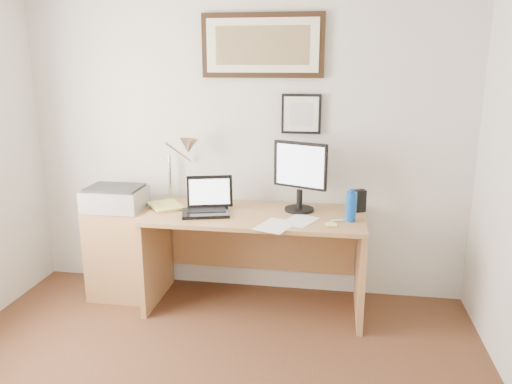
% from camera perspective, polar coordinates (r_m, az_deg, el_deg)
% --- Properties ---
extents(wall_back, '(3.50, 0.02, 2.50)m').
position_cam_1_polar(wall_back, '(3.94, -1.42, 6.16)').
color(wall_back, silver).
rests_on(wall_back, ground).
extents(side_cabinet, '(0.50, 0.40, 0.73)m').
position_cam_1_polar(side_cabinet, '(4.14, -14.86, -6.60)').
color(side_cabinet, '#A07143').
rests_on(side_cabinet, floor).
extents(water_bottle, '(0.07, 0.07, 0.21)m').
position_cam_1_polar(water_bottle, '(3.54, 10.82, -1.65)').
color(water_bottle, '#0D46AE').
rests_on(water_bottle, desk).
extents(bottle_cap, '(0.04, 0.04, 0.02)m').
position_cam_1_polar(bottle_cap, '(3.51, 10.91, 0.16)').
color(bottle_cap, '#0D46AE').
rests_on(bottle_cap, water_bottle).
extents(speaker, '(0.09, 0.09, 0.16)m').
position_cam_1_polar(speaker, '(3.79, 11.80, -0.98)').
color(speaker, black).
rests_on(speaker, desk).
extents(paper_sheet_a, '(0.30, 0.36, 0.00)m').
position_cam_1_polar(paper_sheet_a, '(3.41, 2.23, -3.85)').
color(paper_sheet_a, white).
rests_on(paper_sheet_a, desk).
extents(paper_sheet_b, '(0.29, 0.33, 0.00)m').
position_cam_1_polar(paper_sheet_b, '(3.52, 5.03, -3.27)').
color(paper_sheet_b, white).
rests_on(paper_sheet_b, desk).
extents(sticky_pad, '(0.09, 0.09, 0.01)m').
position_cam_1_polar(sticky_pad, '(3.45, 8.58, -3.69)').
color(sticky_pad, '#EEE371').
rests_on(sticky_pad, desk).
extents(marker_pen, '(0.14, 0.06, 0.02)m').
position_cam_1_polar(marker_pen, '(3.54, 9.61, -3.21)').
color(marker_pen, white).
rests_on(marker_pen, desk).
extents(book, '(0.35, 0.37, 0.02)m').
position_cam_1_polar(book, '(3.86, -11.81, -1.77)').
color(book, '#DED668').
rests_on(book, desk).
extents(desk, '(1.60, 0.70, 0.75)m').
position_cam_1_polar(desk, '(3.83, 0.10, -5.47)').
color(desk, '#A07143').
rests_on(desk, floor).
extents(laptop, '(0.39, 0.38, 0.26)m').
position_cam_1_polar(laptop, '(3.70, -5.60, -1.50)').
color(laptop, black).
rests_on(laptop, desk).
extents(lcd_monitor, '(0.40, 0.22, 0.52)m').
position_cam_1_polar(lcd_monitor, '(3.68, 5.04, 2.16)').
color(lcd_monitor, black).
rests_on(lcd_monitor, desk).
extents(printer, '(0.44, 0.34, 0.18)m').
position_cam_1_polar(printer, '(3.98, -15.80, -0.67)').
color(printer, '#9D9DA0').
rests_on(printer, side_cabinet).
extents(desk_lamp, '(0.29, 0.27, 0.53)m').
position_cam_1_polar(desk_lamp, '(3.87, -7.90, 4.92)').
color(desk_lamp, white).
rests_on(desk_lamp, desk).
extents(picture_large, '(0.92, 0.04, 0.47)m').
position_cam_1_polar(picture_large, '(3.85, 0.73, 16.40)').
color(picture_large, black).
rests_on(picture_large, wall_back).
extents(picture_small, '(0.30, 0.03, 0.30)m').
position_cam_1_polar(picture_small, '(3.84, 5.19, 8.88)').
color(picture_small, black).
rests_on(picture_small, wall_back).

